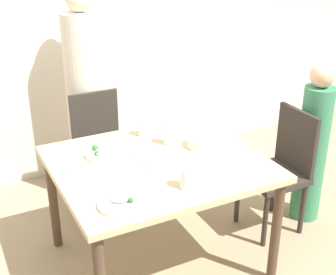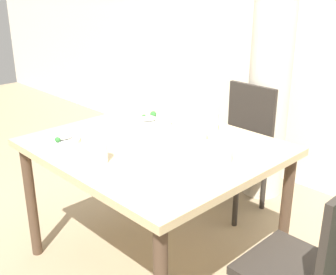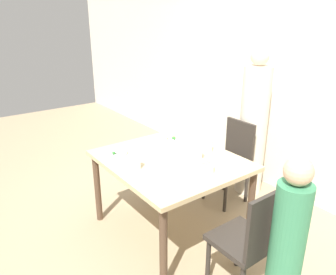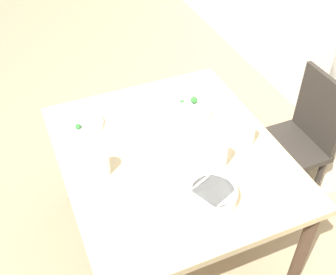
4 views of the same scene
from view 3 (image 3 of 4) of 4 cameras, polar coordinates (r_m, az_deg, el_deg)
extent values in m
plane|color=#998466|center=(3.30, 0.38, -15.58)|extent=(10.00, 10.00, 0.00)
cube|color=beige|center=(3.85, 19.51, 10.45)|extent=(10.00, 0.06, 2.70)
cube|color=tan|center=(2.93, 0.41, -4.00)|extent=(1.23, 1.07, 0.04)
cylinder|color=#4C3828|center=(3.32, -12.18, -8.62)|extent=(0.06, 0.06, 0.71)
cylinder|color=#4C3828|center=(2.51, -0.80, -18.87)|extent=(0.06, 0.06, 0.71)
cylinder|color=#4C3828|center=(3.76, 1.15, -4.57)|extent=(0.06, 0.06, 0.71)
cylinder|color=#4C3828|center=(3.06, 14.20, -11.56)|extent=(0.06, 0.06, 0.71)
cube|color=#2D2823|center=(3.60, 10.12, -4.79)|extent=(0.40, 0.40, 0.04)
cube|color=#2D2823|center=(3.64, 12.39, -0.54)|extent=(0.38, 0.03, 0.45)
cylinder|color=#2D2823|center=(3.70, 6.27, -7.73)|extent=(0.04, 0.04, 0.41)
cylinder|color=#2D2823|center=(3.50, 9.96, -9.73)|extent=(0.04, 0.04, 0.41)
cylinder|color=#2D2823|center=(3.91, 9.87, -6.30)|extent=(0.04, 0.04, 0.41)
cylinder|color=#2D2823|center=(3.72, 13.54, -8.07)|extent=(0.04, 0.04, 0.41)
cube|color=#2D2823|center=(2.53, 12.75, -17.06)|extent=(0.40, 0.40, 0.04)
cube|color=#2D2823|center=(2.30, 16.79, -14.26)|extent=(0.03, 0.38, 0.45)
cylinder|color=#2D2823|center=(2.85, 12.09, -17.79)|extent=(0.04, 0.04, 0.41)
cylinder|color=#2D2823|center=(2.66, 6.99, -20.68)|extent=(0.04, 0.04, 0.41)
cylinder|color=#2D2823|center=(2.70, 17.64, -20.91)|extent=(0.04, 0.04, 0.41)
cylinder|color=beige|center=(3.77, 14.53, 0.94)|extent=(0.30, 0.30, 1.45)
sphere|color=beige|center=(3.58, 15.73, 13.44)|extent=(0.19, 0.19, 0.19)
cylinder|color=#387F56|center=(2.32, 19.73, -19.02)|extent=(0.22, 0.22, 1.03)
sphere|color=#DBAD89|center=(2.00, 21.78, -5.50)|extent=(0.17, 0.17, 0.17)
cylinder|color=white|center=(2.69, 5.74, -5.23)|extent=(0.22, 0.22, 0.06)
cylinder|color=#BC5123|center=(2.68, 5.76, -4.66)|extent=(0.19, 0.19, 0.01)
cylinder|color=white|center=(3.23, 0.73, -1.05)|extent=(0.25, 0.25, 0.02)
ellipsoid|color=white|center=(3.24, 0.37, -0.61)|extent=(0.09, 0.09, 0.03)
sphere|color=#2D702D|center=(3.29, 1.01, -0.14)|extent=(0.04, 0.04, 0.04)
sphere|color=#2D702D|center=(3.26, -0.05, -0.42)|extent=(0.03, 0.03, 0.03)
cylinder|color=white|center=(3.05, -9.40, -2.72)|extent=(0.24, 0.24, 0.02)
ellipsoid|color=white|center=(3.05, -8.88, -2.25)|extent=(0.11, 0.11, 0.02)
cone|color=orange|center=(3.03, -8.76, -2.30)|extent=(0.02, 0.02, 0.03)
sphere|color=#2D702D|center=(2.99, -9.44, -2.67)|extent=(0.03, 0.03, 0.03)
cylinder|color=silver|center=(3.08, 7.01, -1.44)|extent=(0.08, 0.08, 0.11)
cylinder|color=silver|center=(2.72, -5.57, -4.38)|extent=(0.08, 0.08, 0.12)
cylinder|color=silver|center=(2.89, 5.27, -2.62)|extent=(0.07, 0.07, 0.14)
cube|color=white|center=(2.93, -0.36, -3.54)|extent=(0.14, 0.14, 0.01)
cube|color=silver|center=(3.32, -3.11, -0.58)|extent=(0.18, 0.06, 0.01)
cube|color=silver|center=(3.04, 2.67, -2.64)|extent=(0.18, 0.04, 0.01)
camera|label=1|loc=(3.29, -50.33, 15.09)|focal=50.00mm
camera|label=2|loc=(0.70, -16.07, -11.84)|focal=45.00mm
camera|label=4|loc=(1.27, 19.29, 31.28)|focal=45.00mm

